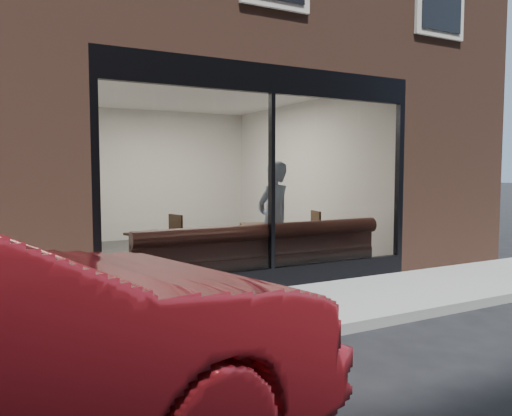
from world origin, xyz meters
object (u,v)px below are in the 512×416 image
cafe_table_right (257,225)px  cafe_chair_left (167,256)px  person (274,220)px  cafe_table_left (151,234)px  banquette (258,268)px  cafe_chair_right (306,248)px

cafe_table_right → cafe_chair_left: size_ratio=1.41×
cafe_table_right → person: bearing=-102.7°
cafe_table_left → cafe_table_right: bearing=9.4°
cafe_table_right → cafe_chair_left: cafe_table_right is taller
banquette → cafe_table_right: (0.65, 1.25, 0.52)m
cafe_table_left → cafe_chair_left: 1.01m
banquette → cafe_table_right: cafe_table_right is taller
person → cafe_table_left: 1.94m
cafe_chair_left → cafe_chair_right: cafe_chair_right is taller
person → cafe_chair_left: bearing=-66.0°
cafe_table_left → cafe_chair_left: bearing=56.9°
cafe_table_right → cafe_chair_right: size_ratio=1.32×
cafe_chair_right → banquette: bearing=48.1°
person → cafe_chair_left: person is taller
person → cafe_chair_left: 2.04m
person → cafe_table_right: bearing=-122.7°
person → banquette: bearing=12.5°
cafe_chair_left → cafe_chair_right: (2.61, -0.43, 0.00)m
cafe_table_left → cafe_table_right: 2.06m
cafe_chair_left → cafe_chair_right: size_ratio=0.93×
cafe_table_left → cafe_chair_right: size_ratio=1.45×
banquette → cafe_table_right: 1.50m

